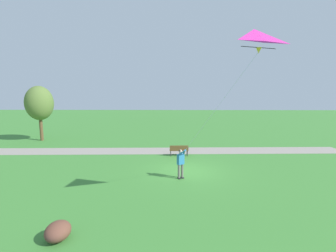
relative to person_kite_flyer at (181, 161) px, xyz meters
The scene contains 7 objects.
ground_plane 1.80m from the person_kite_flyer, 19.27° to the right, with size 120.00×120.00×0.00m, color #3D7F33.
walkway_path 6.94m from the person_kite_flyer, 12.76° to the left, with size 2.40×32.00×0.02m, color gray.
person_kite_flyer is the anchor object (origin of this frame).
flying_kite 7.41m from the person_kite_flyer, 144.27° to the right, with size 3.98×3.35×5.57m.
park_bench_near_walkway 5.10m from the person_kite_flyer, ahead, with size 0.49×1.51×0.88m.
tree_lakeside_near 18.63m from the person_kite_flyer, 52.51° to the left, with size 2.92×2.77×5.83m.
lakeside_shrub 7.38m from the person_kite_flyer, 143.44° to the left, with size 0.95×0.83×0.64m, color brown.
Camera 1 is at (-14.48, 1.00, 4.91)m, focal length 24.69 mm.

